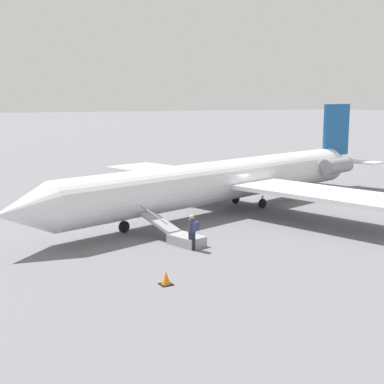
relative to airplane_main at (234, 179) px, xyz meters
The scene contains 5 objects.
ground_plane 2.26m from the airplane_main, 15.10° to the left, with size 600.00×600.00×0.00m, color slate.
airplane_main is the anchor object (origin of this frame).
boarding_stairs 9.48m from the airplane_main, 39.41° to the left, with size 2.04×4.14×1.70m.
passenger 10.29m from the airplane_main, 44.79° to the left, with size 0.41×0.56×1.74m.
traffic_cone_near_stairs 15.39m from the airplane_main, 46.05° to the left, with size 0.49×0.49×0.54m.
Camera 1 is at (18.66, 28.67, 7.13)m, focal length 50.00 mm.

